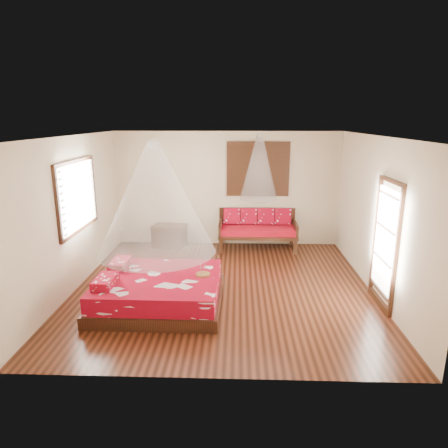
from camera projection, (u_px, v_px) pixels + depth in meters
The scene contains 10 objects.
room at pixel (223, 215), 7.20m from camera, with size 5.54×5.54×2.84m.
bed at pixel (158, 290), 6.81m from camera, with size 2.12×1.93×0.64m.
daybed at pixel (257, 227), 9.70m from camera, with size 1.88×0.83×0.96m.
storage_chest at pixel (169, 236), 9.91m from camera, with size 0.89×0.72×0.54m.
shutter_panel at pixel (258, 169), 9.67m from camera, with size 1.52×0.06×1.32m.
window_left at pixel (78, 196), 7.41m from camera, with size 0.10×1.74×1.34m.
glazed_door at pixel (385, 245), 6.61m from camera, with size 0.08×1.02×2.16m.
wine_tray at pixel (203, 272), 6.80m from camera, with size 0.25×0.25×0.20m.
mosquito_net_main at pixel (155, 198), 6.40m from camera, with size 1.93×1.93×1.80m, color white.
mosquito_net_daybed at pixel (259, 167), 9.19m from camera, with size 0.88×0.88×1.50m, color white.
Camera 1 is at (0.27, -6.99, 3.10)m, focal length 32.00 mm.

